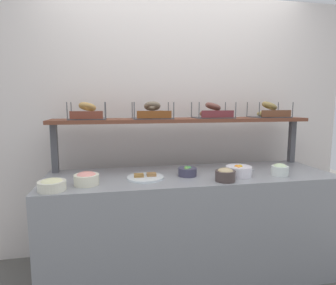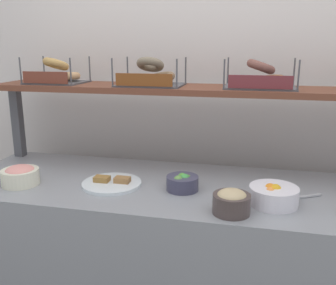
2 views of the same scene
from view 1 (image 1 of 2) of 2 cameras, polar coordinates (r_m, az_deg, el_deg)
ground_plane at (r=2.63m, az=4.36°, el=-24.55°), size 8.00×8.00×0.00m
back_wall at (r=2.76m, az=1.59°, el=3.50°), size 3.46×0.06×2.40m
deli_counter at (r=2.43m, az=4.47°, el=-16.06°), size 2.26×0.70×0.85m
shelf_riser_left at (r=2.48m, az=-21.76°, el=-1.05°), size 0.05×0.05×0.40m
shelf_riser_right at (r=2.96m, az=23.53°, el=0.21°), size 0.05×0.05×0.40m
upper_shelf at (r=2.49m, az=3.01°, el=4.51°), size 2.22×0.32×0.03m
bowl_hummus at (r=2.12m, az=11.39°, el=-6.31°), size 0.15×0.15×0.10m
bowl_lox_spread at (r=2.06m, az=-16.01°, el=-6.90°), size 0.17×0.17×0.09m
bowl_scallion_spread at (r=2.41m, az=21.47°, el=-5.02°), size 0.13×0.13×0.09m
bowl_potato_salad at (r=2.01m, az=-22.23°, el=-7.80°), size 0.18×0.18×0.08m
bowl_fruit_salad at (r=2.29m, az=13.97°, el=-5.50°), size 0.20×0.20×0.09m
bowl_veggie_mix at (r=2.23m, az=3.91°, el=-5.78°), size 0.14×0.14×0.08m
serving_plate_white at (r=2.16m, az=-4.57°, el=-6.94°), size 0.28×0.28×0.04m
serving_spoon_near_plate at (r=2.41m, az=15.34°, el=-5.68°), size 0.16×0.10×0.01m
bagel_basket_sesame at (r=2.42m, az=-15.84°, el=5.57°), size 0.30×0.26×0.14m
bagel_basket_poppy at (r=2.42m, az=-3.20°, el=5.90°), size 0.33×0.27×0.15m
bagel_basket_cinnamon_raisin at (r=2.56m, az=8.96°, el=5.90°), size 0.34×0.26×0.14m
bagel_basket_everything at (r=2.80m, az=19.58°, el=5.71°), size 0.34×0.25×0.15m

